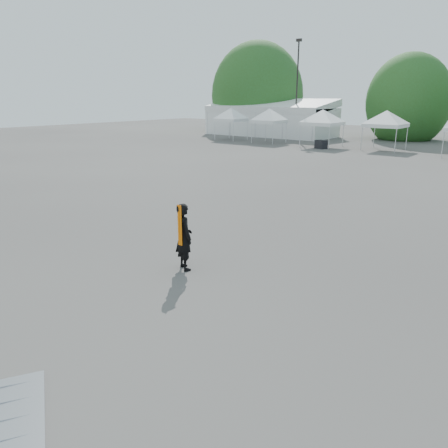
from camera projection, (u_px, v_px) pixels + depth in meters
The scene contains 11 objects.
ground at pixel (241, 259), 12.45m from camera, with size 120.00×120.00×0.00m, color #474442.
marquee at pixel (270, 118), 51.29m from camera, with size 15.00×6.25×4.23m.
light_pole_west at pixel (297, 84), 47.06m from camera, with size 0.60×0.25×10.30m.
tree_far_w at pixel (257, 96), 55.22m from camera, with size 4.80×4.80×7.30m.
tree_mid_w at pixel (408, 102), 46.01m from camera, with size 4.16×4.16×6.33m.
tent_a at pixel (231, 110), 45.71m from camera, with size 3.78×3.78×3.88m.
tent_b at pixel (270, 111), 42.76m from camera, with size 3.77×3.77×3.88m.
tent_c at pixel (323, 113), 39.38m from camera, with size 4.36×4.36×3.88m.
tent_d at pixel (387, 114), 36.99m from camera, with size 4.33×4.33×3.88m.
man at pixel (184, 237), 11.49m from camera, with size 0.78×0.67×1.81m.
crate_west at pixel (321, 144), 38.69m from camera, with size 0.95×0.74×0.74m, color black.
Camera 1 is at (6.96, -9.37, 4.45)m, focal length 35.00 mm.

